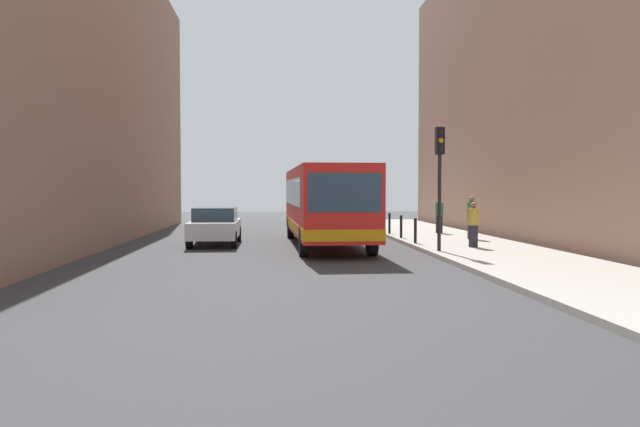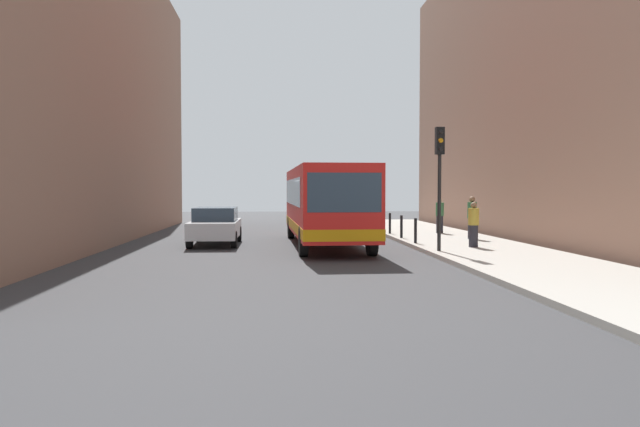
# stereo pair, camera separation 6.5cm
# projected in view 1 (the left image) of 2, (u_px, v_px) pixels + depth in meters

# --- Properties ---
(ground_plane) EXTENTS (80.00, 80.00, 0.00)m
(ground_plane) POSITION_uv_depth(u_px,v_px,m) (328.00, 251.00, 22.06)
(ground_plane) COLOR #38383A
(sidewalk) EXTENTS (4.40, 40.00, 0.15)m
(sidewalk) POSITION_uv_depth(u_px,v_px,m) (477.00, 248.00, 22.47)
(sidewalk) COLOR #ADA89E
(sidewalk) RESTS_ON ground
(building_left) EXTENTS (7.00, 32.00, 13.33)m
(building_left) POSITION_uv_depth(u_px,v_px,m) (33.00, 78.00, 24.89)
(building_left) COLOR #936B56
(building_left) RESTS_ON ground
(building_right) EXTENTS (7.00, 32.00, 14.45)m
(building_right) POSITION_uv_depth(u_px,v_px,m) (587.00, 72.00, 26.66)
(building_right) COLOR #936B56
(building_right) RESTS_ON ground
(bus) EXTENTS (2.78, 11.08, 3.00)m
(bus) POSITION_uv_depth(u_px,v_px,m) (325.00, 201.00, 24.30)
(bus) COLOR red
(bus) RESTS_ON ground
(car_beside_bus) EXTENTS (1.86, 4.40, 1.48)m
(car_beside_bus) POSITION_uv_depth(u_px,v_px,m) (215.00, 225.00, 24.62)
(car_beside_bus) COLOR silver
(car_beside_bus) RESTS_ON ground
(traffic_light) EXTENTS (0.28, 0.33, 4.10)m
(traffic_light) POSITION_uv_depth(u_px,v_px,m) (440.00, 165.00, 20.56)
(traffic_light) COLOR black
(traffic_light) RESTS_ON sidewalk
(bollard_near) EXTENTS (0.11, 0.11, 0.95)m
(bollard_near) POSITION_uv_depth(u_px,v_px,m) (415.00, 231.00, 23.64)
(bollard_near) COLOR black
(bollard_near) RESTS_ON sidewalk
(bollard_mid) EXTENTS (0.11, 0.11, 0.95)m
(bollard_mid) POSITION_uv_depth(u_px,v_px,m) (401.00, 227.00, 26.24)
(bollard_mid) COLOR black
(bollard_mid) RESTS_ON sidewalk
(bollard_far) EXTENTS (0.11, 0.11, 0.95)m
(bollard_far) POSITION_uv_depth(u_px,v_px,m) (389.00, 223.00, 28.84)
(bollard_far) COLOR black
(bollard_far) RESTS_ON sidewalk
(bollard_farthest) EXTENTS (0.11, 0.11, 0.95)m
(bollard_farthest) POSITION_uv_depth(u_px,v_px,m) (380.00, 220.00, 31.44)
(bollard_farthest) COLOR black
(bollard_farthest) RESTS_ON sidewalk
(pedestrian_near_signal) EXTENTS (0.38, 0.38, 1.59)m
(pedestrian_near_signal) POSITION_uv_depth(u_px,v_px,m) (473.00, 225.00, 22.03)
(pedestrian_near_signal) COLOR #26262D
(pedestrian_near_signal) RESTS_ON sidewalk
(pedestrian_mid_sidewalk) EXTENTS (0.38, 0.38, 1.76)m
(pedestrian_mid_sidewalk) POSITION_uv_depth(u_px,v_px,m) (472.00, 218.00, 25.71)
(pedestrian_mid_sidewalk) COLOR #26262D
(pedestrian_mid_sidewalk) RESTS_ON sidewalk
(pedestrian_far_sidewalk) EXTENTS (0.38, 0.38, 1.65)m
(pedestrian_far_sidewalk) POSITION_uv_depth(u_px,v_px,m) (439.00, 215.00, 29.15)
(pedestrian_far_sidewalk) COLOR #26262D
(pedestrian_far_sidewalk) RESTS_ON sidewalk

